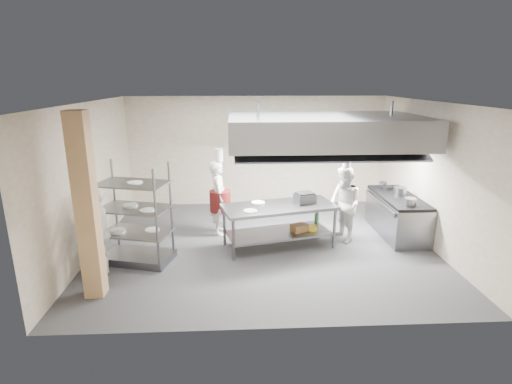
{
  "coord_description": "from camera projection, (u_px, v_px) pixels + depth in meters",
  "views": [
    {
      "loc": [
        -0.57,
        -7.93,
        3.43
      ],
      "look_at": [
        -0.15,
        0.2,
        1.13
      ],
      "focal_mm": 28.0,
      "sensor_mm": 36.0,
      "label": 1
    }
  ],
  "objects": [
    {
      "name": "floor",
      "position": [
        264.0,
        245.0,
        8.58
      ],
      "size": [
        7.0,
        7.0,
        0.0
      ],
      "primitive_type": "plane",
      "color": "#373739",
      "rests_on": "ground"
    },
    {
      "name": "ceiling",
      "position": [
        264.0,
        102.0,
        7.76
      ],
      "size": [
        7.0,
        7.0,
        0.0
      ],
      "primitive_type": "plane",
      "rotation": [
        3.14,
        0.0,
        0.0
      ],
      "color": "silver",
      "rests_on": "wall_back"
    },
    {
      "name": "wall_back",
      "position": [
        256.0,
        151.0,
        11.05
      ],
      "size": [
        7.0,
        0.0,
        7.0
      ],
      "primitive_type": "plane",
      "rotation": [
        1.57,
        0.0,
        0.0
      ],
      "color": "tan",
      "rests_on": "ground"
    },
    {
      "name": "wall_left",
      "position": [
        90.0,
        179.0,
        8.0
      ],
      "size": [
        0.0,
        6.0,
        6.0
      ],
      "primitive_type": "plane",
      "rotation": [
        1.57,
        0.0,
        1.57
      ],
      "color": "tan",
      "rests_on": "ground"
    },
    {
      "name": "wall_right",
      "position": [
        431.0,
        175.0,
        8.34
      ],
      "size": [
        0.0,
        6.0,
        6.0
      ],
      "primitive_type": "plane",
      "rotation": [
        1.57,
        0.0,
        -1.57
      ],
      "color": "tan",
      "rests_on": "ground"
    },
    {
      "name": "column",
      "position": [
        87.0,
        208.0,
        6.2
      ],
      "size": [
        0.3,
        0.3,
        3.0
      ],
      "primitive_type": "cube",
      "color": "tan",
      "rests_on": "floor"
    },
    {
      "name": "exhaust_hood",
      "position": [
        324.0,
        130.0,
        8.37
      ],
      "size": [
        4.0,
        2.5,
        0.6
      ],
      "primitive_type": "cube",
      "color": "gray",
      "rests_on": "ceiling"
    },
    {
      "name": "hood_strip_a",
      "position": [
        282.0,
        146.0,
        8.42
      ],
      "size": [
        1.6,
        0.12,
        0.04
      ],
      "primitive_type": "cube",
      "color": "white",
      "rests_on": "exhaust_hood"
    },
    {
      "name": "hood_strip_b",
      "position": [
        366.0,
        145.0,
        8.51
      ],
      "size": [
        1.6,
        0.12,
        0.04
      ],
      "primitive_type": "cube",
      "color": "white",
      "rests_on": "exhaust_hood"
    },
    {
      "name": "wall_shelf",
      "position": [
        322.0,
        152.0,
        10.99
      ],
      "size": [
        1.5,
        0.28,
        0.04
      ],
      "primitive_type": "cube",
      "color": "gray",
      "rests_on": "wall_back"
    },
    {
      "name": "island",
      "position": [
        279.0,
        226.0,
        8.39
      ],
      "size": [
        2.49,
        1.5,
        0.91
      ],
      "primitive_type": null,
      "rotation": [
        0.0,
        0.0,
        0.24
      ],
      "color": "gray",
      "rests_on": "floor"
    },
    {
      "name": "island_worktop",
      "position": [
        279.0,
        207.0,
        8.27
      ],
      "size": [
        2.49,
        1.5,
        0.06
      ],
      "primitive_type": "cube",
      "rotation": [
        0.0,
        0.0,
        0.24
      ],
      "color": "gray",
      "rests_on": "island"
    },
    {
      "name": "island_undershelf",
      "position": [
        279.0,
        233.0,
        8.43
      ],
      "size": [
        2.29,
        1.36,
        0.04
      ],
      "primitive_type": "cube",
      "rotation": [
        0.0,
        0.0,
        0.24
      ],
      "color": "gray",
      "rests_on": "island"
    },
    {
      "name": "pass_rack",
      "position": [
        135.0,
        214.0,
        7.57
      ],
      "size": [
        1.44,
        1.06,
        1.94
      ],
      "primitive_type": null,
      "rotation": [
        0.0,
        0.0,
        -0.26
      ],
      "color": "slate",
      "rests_on": "floor"
    },
    {
      "name": "cooking_range",
      "position": [
        397.0,
        216.0,
        9.1
      ],
      "size": [
        0.8,
        2.0,
        0.84
      ],
      "primitive_type": "cube",
      "color": "slate",
      "rests_on": "floor"
    },
    {
      "name": "range_top",
      "position": [
        399.0,
        197.0,
        8.98
      ],
      "size": [
        0.78,
        1.96,
        0.06
      ],
      "primitive_type": "cube",
      "color": "black",
      "rests_on": "cooking_range"
    },
    {
      "name": "chef_head",
      "position": [
        219.0,
        198.0,
        9.01
      ],
      "size": [
        0.46,
        0.65,
        1.7
      ],
      "primitive_type": "imported",
      "rotation": [
        0.0,
        0.0,
        1.66
      ],
      "color": "silver",
      "rests_on": "floor"
    },
    {
      "name": "chef_line",
      "position": [
        344.0,
        205.0,
        8.59
      ],
      "size": [
        0.84,
        0.95,
        1.65
      ],
      "primitive_type": "imported",
      "rotation": [
        0.0,
        0.0,
        -1.26
      ],
      "color": "white",
      "rests_on": "floor"
    },
    {
      "name": "chef_plating",
      "position": [
        99.0,
        233.0,
        7.01
      ],
      "size": [
        0.59,
        1.03,
        1.65
      ],
      "primitive_type": "imported",
      "rotation": [
        0.0,
        0.0,
        -1.37
      ],
      "color": "silver",
      "rests_on": "floor"
    },
    {
      "name": "griddle",
      "position": [
        305.0,
        198.0,
        8.44
      ],
      "size": [
        0.48,
        0.42,
        0.19
      ],
      "primitive_type": "cube",
      "rotation": [
        0.0,
        0.0,
        0.33
      ],
      "color": "slate",
      "rests_on": "island_worktop"
    },
    {
      "name": "wicker_basket",
      "position": [
        299.0,
        228.0,
        8.46
      ],
      "size": [
        0.41,
        0.36,
        0.15
      ],
      "primitive_type": "cube",
      "rotation": [
        0.0,
        0.0,
        0.48
      ],
      "color": "#91603A",
      "rests_on": "island_undershelf"
    },
    {
      "name": "stockpot",
      "position": [
        400.0,
        191.0,
        8.98
      ],
      "size": [
        0.28,
        0.28,
        0.2
      ],
      "primitive_type": "cylinder",
      "color": "gray",
      "rests_on": "range_top"
    },
    {
      "name": "plate_stack",
      "position": [
        136.0,
        231.0,
        7.67
      ],
      "size": [
        0.28,
        0.28,
        0.05
      ],
      "primitive_type": "cylinder",
      "color": "white",
      "rests_on": "pass_rack"
    }
  ]
}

